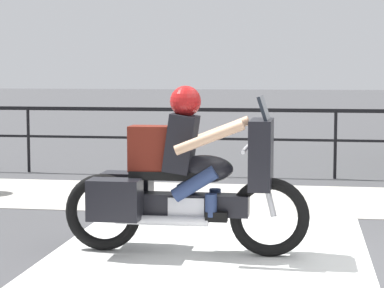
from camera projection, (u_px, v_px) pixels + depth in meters
The scene contains 5 objects.
ground_plane at pixel (356, 268), 6.53m from camera, with size 120.00×120.00×0.00m, color #424244.
sidewalk_band at pixel (340, 201), 9.87m from camera, with size 44.00×2.40×0.01m, color #B7B2A8.
crosswalk_band at pixel (202, 268), 6.53m from camera, with size 2.97×6.00×0.01m, color silver.
fence_railing at pixel (336, 124), 11.82m from camera, with size 36.00×0.05×1.11m.
motorcycle at pixel (184, 179), 6.99m from camera, with size 2.33×0.76×1.58m.
Camera 1 is at (-0.44, -6.53, 1.72)m, focal length 70.00 mm.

